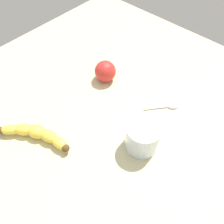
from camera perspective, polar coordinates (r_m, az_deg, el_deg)
The scene contains 5 objects.
wooden_tabletop at distance 67.97cm, azimuth 0.18°, elevation -6.49°, with size 120.00×120.00×3.00cm, color beige.
banana at distance 68.10cm, azimuth -18.28°, elevation -5.10°, with size 20.04×11.29×3.95cm.
smoothie_glass at distance 62.03cm, azimuth 7.48°, elevation -6.14°, with size 9.07×9.07×8.64cm.
apple_fruit at distance 78.65cm, azimuth -1.67°, elevation 10.00°, with size 7.16×7.16×7.16cm, color red.
teaspoon at distance 74.80cm, azimuth 14.33°, elevation 1.44°, with size 8.24×9.57×0.80cm.
Camera 1 is at (-23.23, 25.97, 59.86)cm, focal length 37.19 mm.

